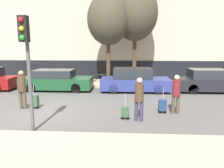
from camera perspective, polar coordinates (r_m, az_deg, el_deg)
The scene contains 16 objects.
ground_plane at distance 10.32m, azimuth -17.67°, elevation -6.82°, with size 80.00×80.00×0.00m, color #565451.
sidewalk_far at distance 16.85m, azimuth -9.22°, elevation 0.30°, with size 28.00×3.00×0.12m.
building_facade at distance 19.96m, azimuth -7.59°, elevation 18.05°, with size 28.00×2.14×11.37m.
parked_car_1 at distance 14.65m, azimuth -14.30°, elevation 0.88°, with size 4.51×1.75×1.34m.
parked_car_2 at distance 13.91m, azimuth 5.86°, elevation 0.88°, with size 4.33×1.78×1.48m.
parked_car_3 at distance 15.00m, azimuth 23.97°, elevation 0.65°, with size 3.95×1.72×1.43m.
pedestrian_left at distance 10.83m, azimuth -22.47°, elevation -0.77°, with size 0.35×0.34×1.78m.
trolley_left at distance 10.75m, azimuth -19.55°, elevation -4.13°, with size 0.34×0.29×1.19m.
pedestrian_center at distance 8.47m, azimuth 7.12°, elevation -3.30°, with size 0.34×0.34×1.71m.
trolley_center at distance 8.75m, azimuth 3.45°, elevation -7.26°, with size 0.34×0.29×1.05m.
pedestrian_right at distance 9.70m, azimuth 16.42°, elevation -1.98°, with size 0.35×0.34×1.69m.
trolley_right at distance 9.75m, azimuth 13.05°, elevation -5.42°, with size 0.34×0.29×1.14m.
traffic_light at distance 7.52m, azimuth -21.48°, elevation 7.86°, with size 0.28×0.47×3.83m.
parked_bicycle at distance 16.71m, azimuth -3.26°, elevation 1.83°, with size 1.77×0.06×0.96m.
bare_tree_near_crossing at distance 15.54m, azimuth -0.98°, elevation 16.46°, with size 2.88×2.88×6.28m.
bare_tree_down_street at distance 16.32m, azimuth 6.08°, elevation 17.82°, with size 3.19×3.19×6.95m.
Camera 1 is at (3.66, -9.19, 2.96)m, focal length 35.00 mm.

